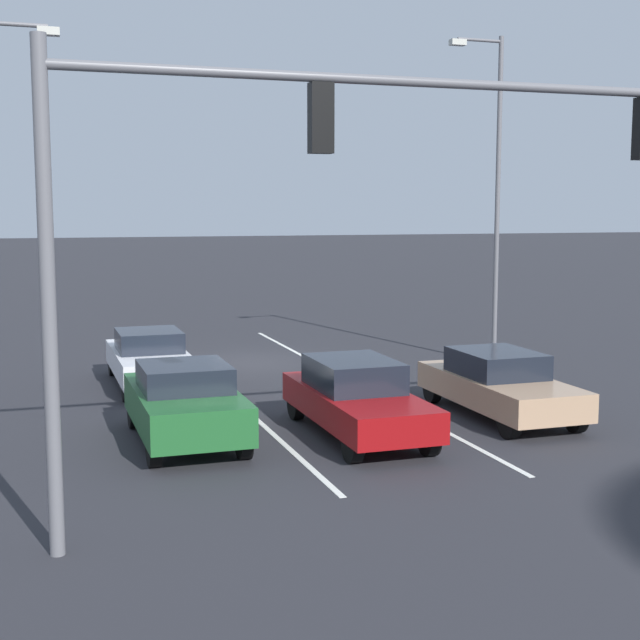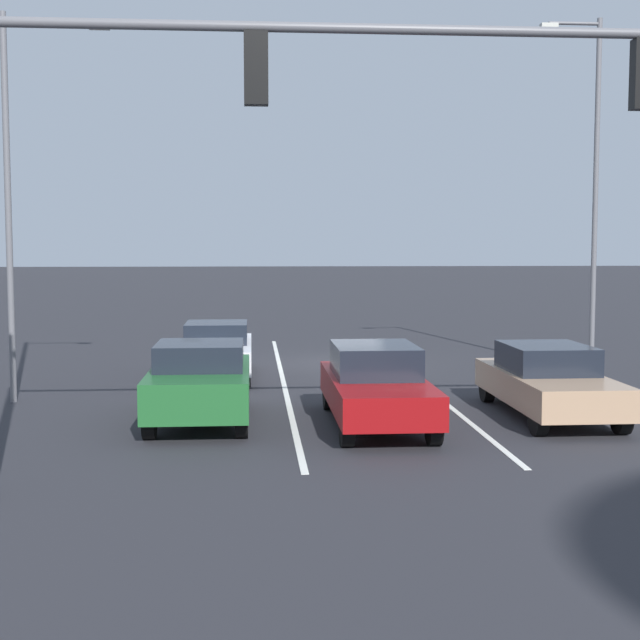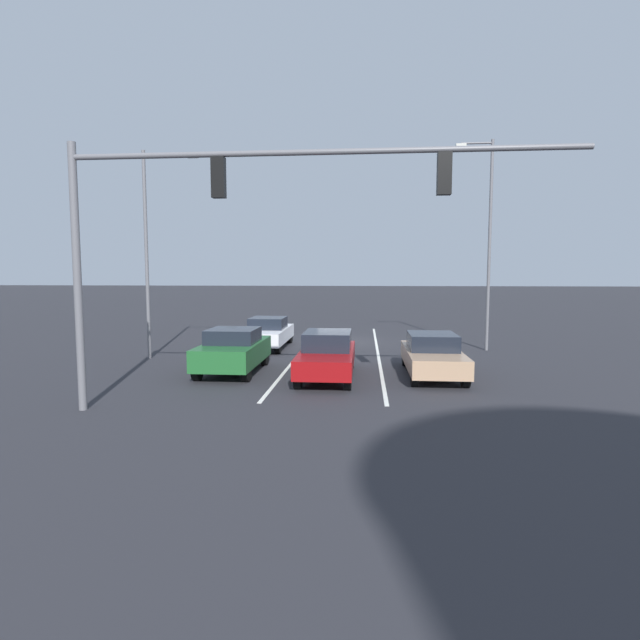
{
  "view_description": "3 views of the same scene",
  "coord_description": "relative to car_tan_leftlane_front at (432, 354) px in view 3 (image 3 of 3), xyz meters",
  "views": [
    {
      "loc": [
        6.29,
        25.27,
        4.52
      ],
      "look_at": [
        0.27,
        7.03,
        2.11
      ],
      "focal_mm": 50.0,
      "sensor_mm": 36.0,
      "label": 1
    },
    {
      "loc": [
        2.48,
        25.56,
        3.41
      ],
      "look_at": [
        1.08,
        7.39,
        1.89
      ],
      "focal_mm": 50.0,
      "sensor_mm": 36.0,
      "label": 2
    },
    {
      "loc": [
        -1.08,
        25.41,
        3.45
      ],
      "look_at": [
        0.55,
        7.02,
        1.75
      ],
      "focal_mm": 28.0,
      "sensor_mm": 36.0,
      "label": 3
    }
  ],
  "objects": [
    {
      "name": "ground_plane",
      "position": [
        3.42,
        -8.34,
        -0.72
      ],
      "size": [
        240.0,
        240.0,
        0.0
      ],
      "primitive_type": "plane",
      "color": "#28282D"
    },
    {
      "name": "lane_stripe_left_divider",
      "position": [
        1.72,
        -5.07,
        -0.72
      ],
      "size": [
        0.12,
        18.53,
        0.01
      ],
      "primitive_type": "cube",
      "color": "silver",
      "rests_on": "ground_plane"
    },
    {
      "name": "lane_stripe_center_divider",
      "position": [
        5.12,
        -5.07,
        -0.72
      ],
      "size": [
        0.12,
        18.53,
        0.01
      ],
      "primitive_type": "cube",
      "color": "silver",
      "rests_on": "ground_plane"
    },
    {
      "name": "car_tan_leftlane_front",
      "position": [
        0.0,
        0.0,
        0.0
      ],
      "size": [
        1.8,
        4.62,
        1.43
      ],
      "color": "tan",
      "rests_on": "ground_plane"
    },
    {
      "name": "car_maroon_midlane_front",
      "position": [
        3.55,
        0.6,
        0.05
      ],
      "size": [
        1.76,
        4.69,
        1.53
      ],
      "color": "maroon",
      "rests_on": "ground_plane"
    },
    {
      "name": "car_darkgreen_rightlane_front",
      "position": [
        6.9,
        0.07,
        0.07
      ],
      "size": [
        1.88,
        4.15,
        1.55
      ],
      "color": "#1E5928",
      "rests_on": "ground_plane"
    },
    {
      "name": "car_white_rightlane_second",
      "position": [
        6.81,
        -5.81,
        0.0
      ],
      "size": [
        1.79,
        4.59,
        1.43
      ],
      "color": "silver",
      "rests_on": "ground_plane"
    },
    {
      "name": "traffic_signal_gantry",
      "position": [
        5.68,
        5.18,
        4.27
      ],
      "size": [
        12.28,
        0.37,
        6.66
      ],
      "color": "slate",
      "rests_on": "ground_plane"
    },
    {
      "name": "street_lamp_right_shoulder",
      "position": [
        10.85,
        -2.49,
        4.11
      ],
      "size": [
        2.29,
        0.24,
        8.34
      ],
      "color": "slate",
      "rests_on": "ground_plane"
    },
    {
      "name": "street_lamp_left_shoulder",
      "position": [
        -3.08,
        -5.95,
        4.53
      ],
      "size": [
        1.65,
        0.24,
        9.33
      ],
      "color": "slate",
      "rests_on": "ground_plane"
    }
  ]
}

